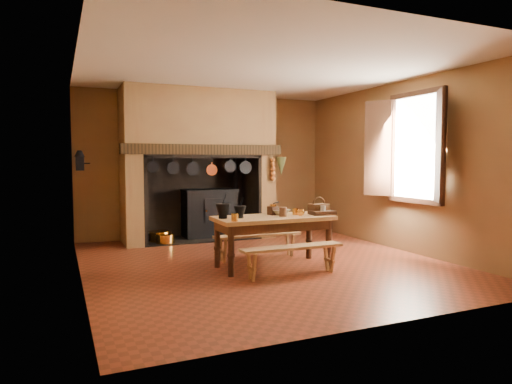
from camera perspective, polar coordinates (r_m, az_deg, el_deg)
floor at (r=6.76m, az=0.96°, el=-8.81°), size 5.50×5.50×0.00m
ceiling at (r=6.72m, az=0.99°, el=15.16°), size 5.50×5.50×0.00m
back_wall at (r=9.17m, az=-6.17°, el=3.36°), size 5.00×0.02×2.80m
wall_left at (r=6.01m, az=-21.31°, el=2.78°), size 0.02×5.50×2.80m
wall_right at (r=7.96m, az=17.60°, el=3.10°), size 0.02×5.50×2.80m
wall_front at (r=4.25m, az=16.52°, el=2.50°), size 5.00×0.02×2.80m
chimney_breast at (r=8.67m, az=-7.22°, el=6.04°), size 2.95×0.96×2.80m
iron_range at (r=8.93m, az=-5.81°, el=-2.55°), size 1.12×0.55×1.60m
hearth_pans at (r=8.51m, az=-11.83°, el=-5.59°), size 0.51×0.62×0.20m
hanging_pans at (r=8.17m, az=-6.48°, el=3.00°), size 1.92×0.29×0.27m
onion_string at (r=8.64m, az=2.10°, el=2.87°), size 0.12×0.10×0.46m
herb_bunch at (r=8.72m, az=3.16°, el=3.21°), size 0.20×0.20×0.35m
window at (r=7.57m, az=18.78°, el=5.31°), size 0.39×1.75×1.76m
wall_coffee_mill at (r=7.56m, az=-21.18°, el=3.86°), size 0.23×0.16×0.31m
work_table at (r=6.40m, az=2.18°, el=-4.05°), size 1.65×0.73×0.72m
bench_front at (r=5.96m, az=4.53°, el=-7.67°), size 1.40×0.24×0.39m
bench_back at (r=6.95m, az=0.20°, el=-6.04°), size 1.37×0.24×0.38m
mortar_large at (r=6.16m, az=-4.17°, el=-2.27°), size 0.20×0.20×0.34m
mortar_small at (r=6.17m, az=-2.01°, el=-2.42°), size 0.17×0.17×0.28m
coffee_grinder at (r=6.55m, az=2.14°, el=-2.24°), size 0.18×0.14×0.19m
brass_mug_a at (r=5.85m, az=-2.67°, el=-3.19°), size 0.10×0.10×0.10m
brass_mug_b at (r=6.56m, az=4.94°, el=-2.44°), size 0.10×0.10×0.10m
mixing_bowl at (r=6.61m, az=2.84°, el=-2.48°), size 0.36×0.36×0.07m
stoneware_crock at (r=6.35m, az=3.39°, el=-2.50°), size 0.11×0.11×0.13m
glass_jar at (r=6.61m, az=8.37°, el=-2.26°), size 0.08×0.08×0.13m
wicker_basket at (r=6.71m, az=7.84°, el=-2.03°), size 0.27×0.20×0.25m
wooden_tray at (r=6.63m, az=8.30°, el=-2.57°), size 0.36×0.27×0.06m
brass_cup at (r=6.47m, az=5.59°, el=-2.58°), size 0.14×0.14×0.09m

